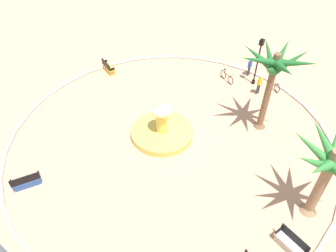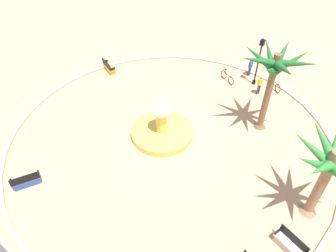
{
  "view_description": "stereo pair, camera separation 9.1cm",
  "coord_description": "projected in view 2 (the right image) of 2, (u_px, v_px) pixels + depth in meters",
  "views": [
    {
      "loc": [
        -9.05,
        12.3,
        14.82
      ],
      "look_at": [
        0.19,
        0.04,
        1.0
      ],
      "focal_mm": 33.8,
      "sensor_mm": 36.0,
      "label": 1
    },
    {
      "loc": [
        -9.12,
        12.24,
        14.82
      ],
      "look_at": [
        0.19,
        0.04,
        1.0
      ],
      "focal_mm": 33.8,
      "sensor_mm": 36.0,
      "label": 2
    }
  ],
  "objects": [
    {
      "name": "bench_north",
      "position": [
        109.0,
        68.0,
        27.2
      ],
      "size": [
        1.67,
        1.03,
        1.0
      ],
      "color": "gold",
      "rests_on": "ground"
    },
    {
      "name": "person_cyclist_helmet",
      "position": [
        250.0,
        66.0,
        26.35
      ],
      "size": [
        0.24,
        0.53,
        1.59
      ],
      "color": "#33333D",
      "rests_on": "ground"
    },
    {
      "name": "bench_east",
      "position": [
        290.0,
        245.0,
        15.24
      ],
      "size": [
        1.68,
        0.94,
        1.0
      ],
      "color": "beige",
      "rests_on": "ground"
    },
    {
      "name": "palm_tree_near_fountain",
      "position": [
        274.0,
        70.0,
        19.01
      ],
      "size": [
        4.6,
        4.46,
        5.93
      ],
      "color": "brown",
      "rests_on": "ground"
    },
    {
      "name": "person_cyclist_photo",
      "position": [
        260.0,
        84.0,
        24.36
      ],
      "size": [
        0.31,
        0.5,
        1.66
      ],
      "color": "#33333D",
      "rests_on": "ground"
    },
    {
      "name": "bicycle_red_frame",
      "position": [
        227.0,
        77.0,
        26.06
      ],
      "size": [
        1.58,
        0.79,
        0.94
      ],
      "color": "black",
      "rests_on": "ground"
    },
    {
      "name": "ground_plane",
      "position": [
        171.0,
        138.0,
        21.26
      ],
      "size": [
        80.0,
        80.0,
        0.0
      ],
      "primitive_type": "plane",
      "color": "tan"
    },
    {
      "name": "fountain",
      "position": [
        162.0,
        132.0,
        21.25
      ],
      "size": [
        4.14,
        4.14,
        2.22
      ],
      "color": "gold",
      "rests_on": "ground"
    },
    {
      "name": "palm_tree_by_curb",
      "position": [
        331.0,
        166.0,
        14.59
      ],
      "size": [
        4.37,
        4.32,
        4.89
      ],
      "color": "#8E6B4C",
      "rests_on": "ground"
    },
    {
      "name": "bicycle_by_lamppost",
      "position": [
        275.0,
        85.0,
        25.25
      ],
      "size": [
        1.39,
        1.11,
        0.94
      ],
      "color": "black",
      "rests_on": "ground"
    },
    {
      "name": "bench_southeast",
      "position": [
        26.0,
        181.0,
        18.11
      ],
      "size": [
        1.18,
        1.65,
        1.0
      ],
      "color": "#335BA8",
      "rests_on": "ground"
    },
    {
      "name": "plaza_curb",
      "position": [
        171.0,
        137.0,
        21.2
      ],
      "size": [
        21.5,
        21.5,
        0.2
      ],
      "primitive_type": "torus",
      "color": "silver",
      "rests_on": "ground"
    },
    {
      "name": "lamppost",
      "position": [
        259.0,
        58.0,
        24.43
      ],
      "size": [
        0.32,
        0.32,
        4.06
      ],
      "color": "black",
      "rests_on": "ground"
    }
  ]
}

